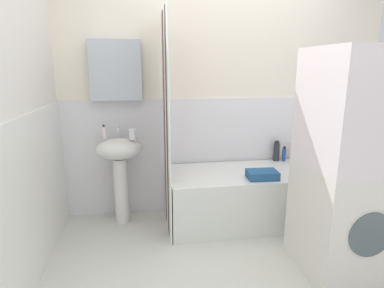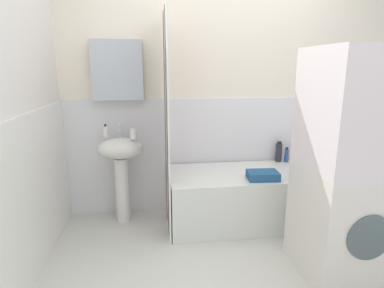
{
  "view_description": "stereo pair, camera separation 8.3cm",
  "coord_description": "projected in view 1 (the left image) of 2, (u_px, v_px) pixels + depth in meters",
  "views": [
    {
      "loc": [
        -0.75,
        -2.0,
        1.52
      ],
      "look_at": [
        -0.32,
        0.72,
        0.85
      ],
      "focal_mm": 29.98,
      "sensor_mm": 36.0,
      "label": 1
    },
    {
      "loc": [
        -0.67,
        -2.01,
        1.52
      ],
      "look_at": [
        -0.32,
        0.72,
        0.85
      ],
      "focal_mm": 29.98,
      "sensor_mm": 36.0,
      "label": 2
    }
  ],
  "objects": [
    {
      "name": "wall_left_tiled",
      "position": [
        23.0,
        126.0,
        2.22
      ],
      "size": [
        0.07,
        1.81,
        2.4
      ],
      "color": "white",
      "rests_on": "ground_plane"
    },
    {
      "name": "shower_curtain",
      "position": [
        166.0,
        125.0,
        2.9
      ],
      "size": [
        0.01,
        0.72,
        2.0
      ],
      "color": "white",
      "rests_on": "ground_plane"
    },
    {
      "name": "soap_dispenser",
      "position": [
        104.0,
        132.0,
        3.06
      ],
      "size": [
        0.05,
        0.05,
        0.13
      ],
      "color": "white",
      "rests_on": "sink"
    },
    {
      "name": "faucet",
      "position": [
        119.0,
        131.0,
        3.1
      ],
      "size": [
        0.03,
        0.12,
        0.12
      ],
      "color": "silver",
      "rests_on": "sink"
    },
    {
      "name": "toothbrush_cup",
      "position": [
        133.0,
        134.0,
        3.0
      ],
      "size": [
        0.07,
        0.07,
        0.1
      ],
      "primitive_type": "cylinder",
      "color": "white",
      "rests_on": "sink"
    },
    {
      "name": "lotion_bottle",
      "position": [
        276.0,
        151.0,
        3.48
      ],
      "size": [
        0.07,
        0.07,
        0.22
      ],
      "color": "#2B2E36",
      "rests_on": "bathtub"
    },
    {
      "name": "sink",
      "position": [
        120.0,
        162.0,
        3.09
      ],
      "size": [
        0.44,
        0.34,
        0.85
      ],
      "color": "white",
      "rests_on": "ground_plane"
    },
    {
      "name": "wall_back_tiled",
      "position": [
        208.0,
        104.0,
        3.33
      ],
      "size": [
        3.6,
        0.18,
        2.4
      ],
      "color": "white",
      "rests_on": "ground_plane"
    },
    {
      "name": "bathtub",
      "position": [
        244.0,
        196.0,
        3.2
      ],
      "size": [
        1.5,
        0.72,
        0.52
      ],
      "primitive_type": "cube",
      "color": "silver",
      "rests_on": "ground_plane"
    },
    {
      "name": "ground_plane",
      "position": [
        249.0,
        278.0,
        2.4
      ],
      "size": [
        4.8,
        5.6,
        0.04
      ],
      "primitive_type": "cube",
      "color": "silver"
    },
    {
      "name": "body_wash_bottle",
      "position": [
        284.0,
        154.0,
        3.47
      ],
      "size": [
        0.04,
        0.04,
        0.16
      ],
      "color": "#2552A1",
      "rests_on": "bathtub"
    },
    {
      "name": "towel_folded",
      "position": [
        262.0,
        175.0,
        2.94
      ],
      "size": [
        0.29,
        0.2,
        0.07
      ],
      "primitive_type": "cube",
      "rotation": [
        0.0,
        0.0,
        -0.06
      ],
      "color": "#245282",
      "rests_on": "bathtub"
    },
    {
      "name": "conditioner_bottle",
      "position": [
        294.0,
        154.0,
        3.49
      ],
      "size": [
        0.05,
        0.05,
        0.16
      ],
      "color": "#CB556C",
      "rests_on": "bathtub"
    },
    {
      "name": "washer_dryer_stack",
      "position": [
        347.0,
        166.0,
        2.3
      ],
      "size": [
        0.57,
        0.63,
        1.65
      ],
      "color": "silver",
      "rests_on": "ground_plane"
    }
  ]
}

